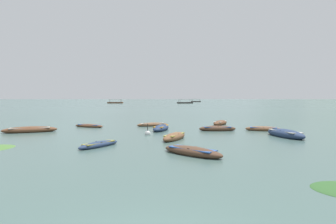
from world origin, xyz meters
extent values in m
plane|color=#425B56|center=(0.00, 1500.00, 0.00)|extent=(6000.00, 6000.00, 0.00)
cone|color=slate|center=(-856.95, 2185.13, 228.80)|extent=(1457.69, 1457.69, 457.60)
cone|color=slate|center=(310.72, 2193.51, 182.62)|extent=(1594.64, 1594.64, 365.25)
cone|color=#4C5B56|center=(952.84, 2556.81, 215.09)|extent=(1313.45, 1313.45, 430.18)
ellipsoid|color=brown|center=(-7.55, 23.00, 0.12)|extent=(3.39, 2.08, 0.38)
cube|color=#28519E|center=(-7.55, 23.00, 0.23)|extent=(2.44, 1.50, 0.05)
cube|color=brown|center=(-7.55, 23.00, 0.28)|extent=(0.30, 0.54, 0.04)
ellipsoid|color=brown|center=(6.04, 25.56, 0.17)|extent=(2.50, 3.45, 0.58)
cube|color=#B7B2A3|center=(6.04, 25.56, 0.35)|extent=(1.80, 2.48, 0.05)
cube|color=brown|center=(6.04, 25.56, 0.40)|extent=(0.66, 0.41, 0.04)
ellipsoid|color=navy|center=(9.10, 15.95, 0.21)|extent=(2.22, 4.12, 0.71)
cube|color=#B7B2A3|center=(9.10, 15.95, 0.43)|extent=(1.60, 2.97, 0.05)
cube|color=navy|center=(9.10, 15.95, 0.48)|extent=(0.89, 0.29, 0.04)
ellipsoid|color=brown|center=(0.79, 14.67, 0.17)|extent=(2.18, 3.46, 0.58)
cube|color=olive|center=(0.79, 14.67, 0.35)|extent=(1.57, 2.49, 0.05)
cube|color=brown|center=(0.79, 14.67, 0.40)|extent=(0.63, 0.33, 0.04)
ellipsoid|color=#4C3323|center=(4.73, 19.90, 0.17)|extent=(3.31, 1.16, 0.56)
cube|color=#28519E|center=(4.73, 19.90, 0.34)|extent=(2.38, 0.84, 0.05)
cube|color=#4C3323|center=(4.73, 19.90, 0.39)|extent=(0.11, 0.69, 0.04)
ellipsoid|color=navy|center=(-0.28, 20.24, 0.19)|extent=(1.90, 3.68, 0.62)
cube|color=orange|center=(-0.28, 20.24, 0.37)|extent=(1.37, 2.65, 0.05)
cube|color=navy|center=(-0.28, 20.24, 0.42)|extent=(0.76, 0.25, 0.04)
ellipsoid|color=brown|center=(8.80, 19.87, 0.14)|extent=(3.24, 1.72, 0.48)
cube|color=#28519E|center=(8.80, 19.87, 0.29)|extent=(2.33, 1.24, 0.05)
cube|color=brown|center=(8.80, 19.87, 0.34)|extent=(0.25, 0.63, 0.04)
ellipsoid|color=navy|center=(-3.75, 11.72, 0.12)|extent=(2.24, 2.98, 0.39)
cube|color=olive|center=(-3.75, 11.72, 0.24)|extent=(1.61, 2.14, 0.05)
cube|color=navy|center=(-3.75, 11.72, 0.29)|extent=(0.47, 0.33, 0.04)
ellipsoid|color=brown|center=(-11.36, 18.82, 0.18)|extent=(4.50, 2.84, 0.61)
cube|color=#B7B2A3|center=(-11.36, 18.82, 0.36)|extent=(3.24, 2.04, 0.05)
cube|color=brown|center=(-11.36, 18.82, 0.41)|extent=(0.41, 0.85, 0.04)
ellipsoid|color=brown|center=(-1.27, 24.06, 0.13)|extent=(3.41, 1.96, 0.44)
cube|color=#B7B2A3|center=(-1.27, 24.06, 0.27)|extent=(2.45, 1.41, 0.05)
cube|color=brown|center=(-1.27, 24.06, 0.32)|extent=(0.29, 0.65, 0.04)
ellipsoid|color=#4C3323|center=(1.58, 9.37, 0.15)|extent=(3.35, 3.20, 0.52)
cube|color=#28519E|center=(1.58, 9.37, 0.31)|extent=(2.42, 2.30, 0.05)
cube|color=#4C3323|center=(1.58, 9.37, 0.36)|extent=(0.54, 0.58, 0.04)
cube|color=brown|center=(-29.83, 154.78, 0.27)|extent=(8.63, 2.90, 0.90)
cylinder|color=#4C4742|center=(-33.11, 153.73, 1.40)|extent=(0.10, 0.10, 1.80)
cylinder|color=#4C4742|center=(-33.10, 155.89, 1.40)|extent=(0.10, 0.10, 1.80)
cylinder|color=#4C4742|center=(-26.57, 153.68, 1.40)|extent=(0.10, 0.10, 1.80)
cylinder|color=#4C4742|center=(-26.55, 155.83, 1.40)|extent=(0.10, 0.10, 1.80)
cube|color=#9E998E|center=(-29.83, 154.78, 2.29)|extent=(7.25, 2.44, 0.12)
cube|color=#2D2826|center=(9.85, 151.62, 0.27)|extent=(9.02, 5.16, 0.90)
cylinder|color=#4C4742|center=(12.67, 153.59, 1.40)|extent=(0.10, 0.10, 1.80)
cylinder|color=#4C4742|center=(13.27, 151.34, 1.40)|extent=(0.10, 0.10, 1.80)
cylinder|color=#4C4742|center=(6.42, 151.91, 1.40)|extent=(0.10, 0.10, 1.80)
cylinder|color=#4C4742|center=(7.02, 149.66, 1.40)|extent=(0.10, 0.10, 1.80)
cube|color=#9E998E|center=(9.85, 151.62, 2.29)|extent=(7.58, 4.34, 0.12)
cube|color=#2D2826|center=(22.06, 210.86, 0.27)|extent=(7.74, 3.62, 0.90)
cylinder|color=#4C4742|center=(25.00, 211.27, 1.40)|extent=(0.10, 0.10, 1.80)
cylinder|color=#4C4742|center=(24.69, 209.49, 1.40)|extent=(0.10, 0.10, 1.80)
cylinder|color=#4C4742|center=(19.43, 212.24, 1.40)|extent=(0.10, 0.10, 1.80)
cylinder|color=#4C4742|center=(19.12, 210.45, 1.40)|extent=(0.10, 0.10, 1.80)
cube|color=#9E998E|center=(22.06, 210.86, 2.29)|extent=(6.50, 3.04, 0.12)
sphere|color=silver|center=(-1.25, 17.05, 0.09)|extent=(0.47, 0.47, 0.47)
cylinder|color=black|center=(-1.25, 17.05, 0.48)|extent=(0.06, 0.06, 0.77)
camera|label=1|loc=(0.35, -4.68, 2.87)|focal=29.81mm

